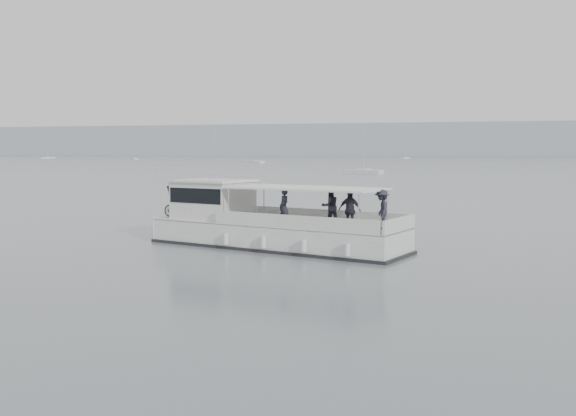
# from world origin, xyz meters

# --- Properties ---
(ground) EXTENTS (1400.00, 1400.00, 0.00)m
(ground) POSITION_xyz_m (0.00, 0.00, 0.00)
(ground) COLOR slate
(ground) RESTS_ON ground
(headland) EXTENTS (1400.00, 90.00, 28.00)m
(headland) POSITION_xyz_m (0.00, 560.00, 14.00)
(headland) COLOR #939EA8
(headland) RESTS_ON ground
(tour_boat) EXTENTS (12.01, 5.98, 5.08)m
(tour_boat) POSITION_xyz_m (3.72, -2.49, 0.83)
(tour_boat) COLOR white
(tour_boat) RESTS_ON ground
(moored_fleet) EXTENTS (415.85, 339.51, 10.05)m
(moored_fleet) POSITION_xyz_m (-9.55, 210.58, 0.36)
(moored_fleet) COLOR white
(moored_fleet) RESTS_ON ground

